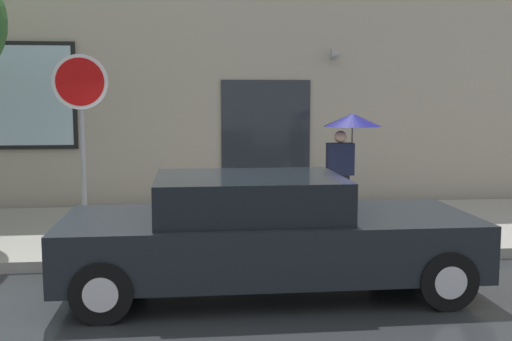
# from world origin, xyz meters

# --- Properties ---
(ground_plane) EXTENTS (60.00, 60.00, 0.00)m
(ground_plane) POSITION_xyz_m (0.00, 0.00, 0.00)
(ground_plane) COLOR #282B2D
(sidewalk) EXTENTS (20.00, 4.00, 0.15)m
(sidewalk) POSITION_xyz_m (0.00, 3.00, 0.07)
(sidewalk) COLOR gray
(sidewalk) RESTS_ON ground
(building_facade) EXTENTS (20.00, 0.67, 7.00)m
(building_facade) POSITION_xyz_m (-0.02, 5.50, 3.49)
(building_facade) COLOR #B2A893
(building_facade) RESTS_ON ground
(parked_car) EXTENTS (4.70, 1.91, 1.36)m
(parked_car) POSITION_xyz_m (1.11, -0.02, 0.68)
(parked_car) COLOR black
(parked_car) RESTS_ON ground
(fire_hydrant) EXTENTS (0.30, 0.44, 0.78)m
(fire_hydrant) POSITION_xyz_m (0.93, 1.64, 0.53)
(fire_hydrant) COLOR white
(fire_hydrant) RESTS_ON sidewalk
(pedestrian_with_umbrella) EXTENTS (0.99, 0.99, 1.83)m
(pedestrian_with_umbrella) POSITION_xyz_m (2.95, 3.25, 1.61)
(pedestrian_with_umbrella) COLOR black
(pedestrian_with_umbrella) RESTS_ON sidewalk
(stop_sign) EXTENTS (0.76, 0.10, 2.70)m
(stop_sign) POSITION_xyz_m (-1.24, 1.78, 2.05)
(stop_sign) COLOR gray
(stop_sign) RESTS_ON sidewalk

